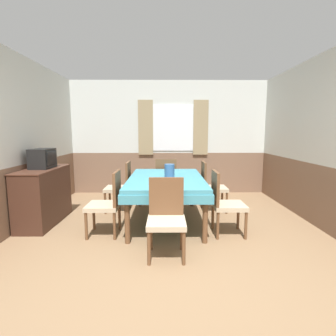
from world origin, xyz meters
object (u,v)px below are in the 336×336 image
Objects in this scene: chair_right_near at (224,201)px; vase at (169,171)px; chair_head_near at (166,215)px; chair_left_near at (108,201)px; chair_right_far at (211,185)px; chair_left_far at (121,185)px; sideboard at (44,195)px; chair_head_window at (166,179)px; dining_table at (166,183)px; tv at (43,158)px.

vase is (-0.76, 0.57, 0.35)m from chair_right_near.
chair_right_near is at bearing -143.11° from chair_head_near.
chair_head_near is at bearing -53.11° from chair_right_near.
chair_right_near is at bearing -90.00° from chair_left_near.
vase reaches higher than chair_right_far.
vase is (0.87, -0.55, 0.35)m from chair_left_far.
vase is at bearing 2.01° from sideboard.
chair_head_near is 2.23m from sideboard.
chair_left_far is at bearing -143.11° from chair_head_window.
vase reaches higher than chair_head_near.
chair_right_far reaches higher than dining_table.
chair_head_window is at bearing 31.75° from tv.
chair_left_far is 1.00× the size of chair_right_near.
vase is at bearing -126.64° from chair_right_near.
chair_right_near is at bearing -34.43° from dining_table.
chair_left_near reaches higher than dining_table.
chair_left_near is 1.63m from chair_right_near.
vase is at bearing 1.05° from tv.
sideboard is 0.58m from tv.
vase is (0.87, 0.57, 0.35)m from chair_left_near.
tv is at bearing 87.21° from sideboard.
vase is at bearing -92.63° from chair_head_near.
chair_left_near is (-0.81, -1.73, 0.00)m from chair_head_window.
sideboard is (-1.12, -0.62, -0.03)m from chair_left_far.
sideboard is at bearing -29.72° from chair_head_near.
vase is (1.99, 0.07, 0.38)m from sideboard.
chair_right_far is at bearing 12.71° from sideboard.
chair_head_window and chair_right_far have the same top height.
sideboard is (-2.75, 0.50, -0.03)m from chair_right_near.
chair_left_far is 1.09m from vase.
tv is at bearing -100.89° from chair_right_near.
tv reaches higher than chair_head_window.
dining_table is 1.00m from chair_left_near.
chair_head_near and chair_right_near have the same top height.
chair_left_near is 1.00× the size of chair_right_near.
dining_table is at bearing 0.86° from tv.
chair_left_near is at bearing -25.24° from tv.
sideboard is 2.03m from vase.
dining_table is 2.11× the size of chair_left_near.
chair_head_near is at bearing -90.00° from dining_table.
chair_left_near reaches higher than sideboard.
tv is (-1.94, 1.14, 0.55)m from chair_head_near.
chair_head_window is 2.16× the size of tv.
chair_head_near is at bearing -30.49° from tv.
chair_left_near is at bearing -145.57° from dining_table.
chair_left_near is at bearing -115.24° from chair_head_window.
dining_table is at bearing -90.00° from chair_head_window.
chair_left_far is at bearing -64.76° from chair_head_near.
dining_table is at bearing -124.43° from chair_left_far.
chair_head_window is at bearing -25.24° from chair_left_near.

